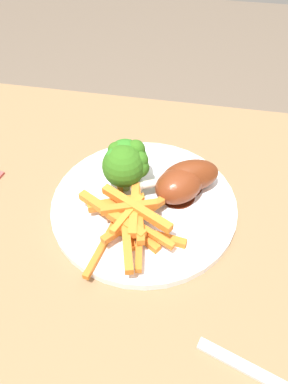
# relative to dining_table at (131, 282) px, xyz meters

# --- Properties ---
(ground_plane) EXTENTS (6.00, 6.00, 0.00)m
(ground_plane) POSITION_rel_dining_table_xyz_m (0.00, 0.00, -0.59)
(ground_plane) COLOR #6B5B4C
(dining_table) EXTENTS (0.91, 0.65, 0.72)m
(dining_table) POSITION_rel_dining_table_xyz_m (0.00, 0.00, 0.00)
(dining_table) COLOR #8E6B47
(dining_table) RESTS_ON ground_plane
(dinner_plate) EXTENTS (0.26, 0.26, 0.01)m
(dinner_plate) POSITION_rel_dining_table_xyz_m (-0.01, -0.05, 0.14)
(dinner_plate) COLOR white
(dinner_plate) RESTS_ON dining_table
(broccoli_floret_front) EXTENTS (0.07, 0.06, 0.07)m
(broccoli_floret_front) POSITION_rel_dining_table_xyz_m (0.02, -0.08, 0.19)
(broccoli_floret_front) COLOR #84BE59
(broccoli_floret_front) RESTS_ON dinner_plate
(broccoli_floret_middle) EXTENTS (0.04, 0.04, 0.06)m
(broccoli_floret_middle) POSITION_rel_dining_table_xyz_m (0.02, -0.09, 0.18)
(broccoli_floret_middle) COLOR #82B755
(broccoli_floret_middle) RESTS_ON dinner_plate
(broccoli_floret_back) EXTENTS (0.05, 0.05, 0.07)m
(broccoli_floret_back) POSITION_rel_dining_table_xyz_m (0.02, -0.08, 0.19)
(broccoli_floret_back) COLOR #79B45E
(broccoli_floret_back) RESTS_ON dinner_plate
(carrot_fries_pile) EXTENTS (0.15, 0.17, 0.04)m
(carrot_fries_pile) POSITION_rel_dining_table_xyz_m (-0.00, -0.00, 0.16)
(carrot_fries_pile) COLOR orange
(carrot_fries_pile) RESTS_ON dinner_plate
(chicken_drumstick_near) EXTENTS (0.11, 0.11, 0.05)m
(chicken_drumstick_near) POSITION_rel_dining_table_xyz_m (-0.05, -0.07, 0.17)
(chicken_drumstick_near) COLOR #511D0D
(chicken_drumstick_near) RESTS_ON dinner_plate
(chicken_drumstick_far) EXTENTS (0.13, 0.08, 0.05)m
(chicken_drumstick_far) POSITION_rel_dining_table_xyz_m (-0.07, -0.09, 0.17)
(chicken_drumstick_far) COLOR #4C1B0C
(chicken_drumstick_far) RESTS_ON dinner_plate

